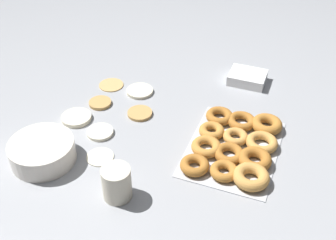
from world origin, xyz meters
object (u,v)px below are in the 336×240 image
at_px(donut_tray, 236,146).
at_px(pancake_2, 100,132).
at_px(pancake_3, 140,113).
at_px(pancake_4, 111,85).
at_px(pancake_5, 76,118).
at_px(batter_bowl, 42,151).
at_px(paper_cup, 117,183).
at_px(container_stack, 247,78).
at_px(pancake_1, 140,91).
at_px(pancake_0, 100,103).
at_px(pancake_6, 100,156).

bearing_deg(donut_tray, pancake_2, 100.50).
xyz_separation_m(pancake_3, pancake_4, (0.14, 0.19, -0.00)).
xyz_separation_m(pancake_5, batter_bowl, (-0.22, -0.01, 0.03)).
xyz_separation_m(pancake_3, pancake_5, (-0.11, 0.20, 0.00)).
distance_m(pancake_5, paper_cup, 0.41).
bearing_deg(container_stack, paper_cup, 163.11).
xyz_separation_m(pancake_1, batter_bowl, (-0.46, 0.13, 0.03)).
xyz_separation_m(pancake_1, donut_tray, (-0.20, -0.44, 0.01)).
height_order(pancake_2, batter_bowl, batter_bowl).
relative_size(pancake_2, pancake_3, 1.01).
distance_m(pancake_3, pancake_5, 0.23).
xyz_separation_m(pancake_1, pancake_3, (-0.13, -0.06, -0.00)).
height_order(donut_tray, container_stack, same).
relative_size(pancake_1, pancake_3, 1.15).
distance_m(pancake_0, container_stack, 0.60).
distance_m(pancake_5, batter_bowl, 0.22).
bearing_deg(pancake_6, paper_cup, -134.84).
relative_size(pancake_6, container_stack, 0.62).
bearing_deg(pancake_1, pancake_3, -156.02).
distance_m(pancake_4, batter_bowl, 0.47).
distance_m(pancake_2, pancake_3, 0.17).
bearing_deg(pancake_2, donut_tray, -79.50).
distance_m(pancake_0, pancake_3, 0.17).
bearing_deg(pancake_1, batter_bowl, 163.85).
xyz_separation_m(pancake_4, container_stack, (0.22, -0.51, 0.02)).
height_order(pancake_0, pancake_3, same).
bearing_deg(pancake_1, donut_tray, -114.12).
bearing_deg(donut_tray, pancake_4, 70.59).
relative_size(pancake_3, pancake_4, 0.93).
height_order(pancake_1, pancake_6, pancake_1).
distance_m(pancake_2, pancake_6, 0.12).
bearing_deg(container_stack, donut_tray, -172.53).
distance_m(pancake_2, container_stack, 0.65).
bearing_deg(pancake_3, pancake_1, 23.98).
relative_size(pancake_5, container_stack, 0.74).
relative_size(pancake_1, pancake_4, 1.07).
distance_m(pancake_1, paper_cup, 0.54).
bearing_deg(batter_bowl, pancake_1, -16.15).
relative_size(pancake_2, pancake_6, 1.03).
relative_size(pancake_4, paper_cup, 0.93).
bearing_deg(pancake_1, pancake_0, 139.33).
xyz_separation_m(pancake_3, paper_cup, (-0.38, -0.10, 0.05)).
bearing_deg(donut_tray, batter_bowl, 115.16).
bearing_deg(pancake_5, pancake_0, -17.50).
distance_m(pancake_0, pancake_4, 0.13).
bearing_deg(batter_bowl, paper_cup, -100.05).
relative_size(pancake_0, pancake_4, 0.86).
height_order(pancake_1, container_stack, container_stack).
height_order(pancake_0, pancake_6, pancake_0).
xyz_separation_m(donut_tray, container_stack, (0.42, 0.06, 0.00)).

